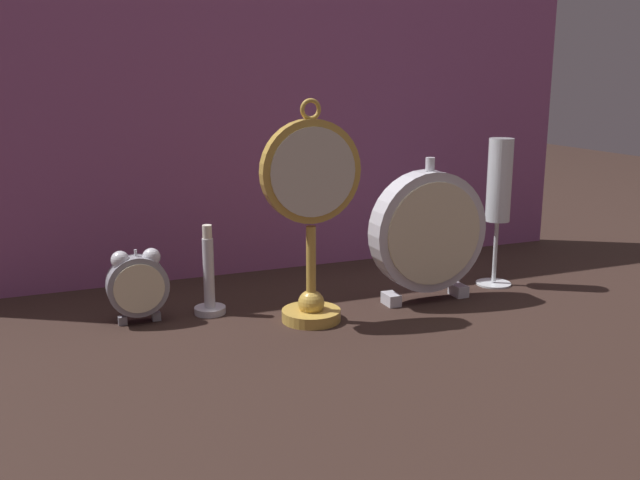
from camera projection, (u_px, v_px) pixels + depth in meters
name	position (u px, v px, depth m)	size (l,w,h in m)	color
ground_plane	(342.00, 327.00, 1.00)	(4.00, 4.00, 0.00)	black
fabric_backdrop_drape	(266.00, 95.00, 1.22)	(1.20, 0.01, 0.62)	#8E4C7F
pocket_watch_on_stand	(311.00, 214.00, 0.99)	(0.14, 0.08, 0.31)	gold
alarm_clock_twin_bell	(137.00, 283.00, 1.00)	(0.09, 0.03, 0.11)	gray
mantel_clock_silver	(428.00, 232.00, 1.09)	(0.19, 0.04, 0.22)	silver
champagne_flute	(499.00, 192.00, 1.16)	(0.06, 0.06, 0.24)	silver
brass_candlestick	(209.00, 285.00, 1.04)	(0.05, 0.05, 0.13)	silver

